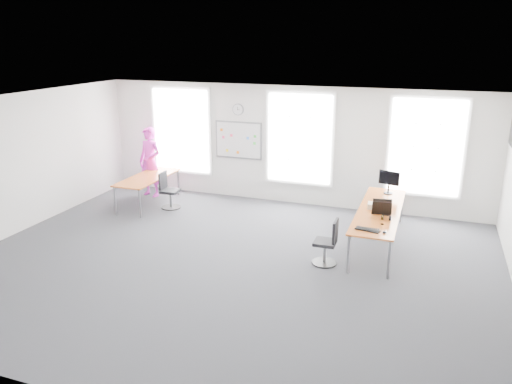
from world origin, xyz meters
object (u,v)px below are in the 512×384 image
at_px(chair_right, 328,245).
at_px(monitor, 389,180).
at_px(desk_right, 379,212).
at_px(headphones, 386,218).
at_px(desk_left, 148,179).
at_px(keyboard, 368,230).
at_px(chair_left, 168,192).
at_px(person, 150,162).

relative_size(chair_right, monitor, 1.68).
bearing_deg(desk_right, headphones, -72.91).
bearing_deg(desk_left, keyboard, -18.17).
bearing_deg(keyboard, monitor, 99.57).
distance_m(desk_left, headphones, 6.15).
xyz_separation_m(desk_left, keyboard, (5.76, -1.89, 0.10)).
relative_size(desk_right, desk_left, 1.55).
bearing_deg(chair_right, monitor, 160.33).
relative_size(desk_left, monitor, 3.82).
xyz_separation_m(desk_left, chair_right, (5.05, -1.93, -0.29)).
xyz_separation_m(desk_right, chair_left, (-5.23, 0.61, -0.31)).
distance_m(chair_right, keyboard, 0.81).
distance_m(chair_right, person, 6.03).
bearing_deg(chair_right, person, -116.67).
bearing_deg(keyboard, desk_left, 174.53).
bearing_deg(chair_right, chair_left, -113.53).
relative_size(person, headphones, 10.15).
height_order(desk_left, person, person).
height_order(desk_left, monitor, monitor).
bearing_deg(chair_left, desk_left, 81.62).
xyz_separation_m(chair_right, chair_left, (-4.45, 1.88, 0.01)).
bearing_deg(desk_right, keyboard, -93.63).
distance_m(desk_left, keyboard, 6.06).
xyz_separation_m(desk_left, person, (-0.34, 0.71, 0.25)).
relative_size(keyboard, monitor, 0.83).
bearing_deg(headphones, chair_right, -137.13).
bearing_deg(desk_right, desk_left, 173.59).
relative_size(desk_left, chair_left, 2.22).
height_order(chair_left, keyboard, chair_left).
distance_m(desk_right, desk_left, 5.88).
bearing_deg(desk_right, monitor, 87.40).
xyz_separation_m(chair_left, person, (-0.95, 0.76, 0.53)).
height_order(chair_left, monitor, monitor).
bearing_deg(headphones, desk_left, 175.55).
bearing_deg(desk_left, person, 115.89).
xyz_separation_m(desk_right, desk_left, (-5.84, 0.66, -0.04)).
relative_size(chair_right, person, 0.48).
relative_size(chair_right, headphones, 4.86).
bearing_deg(chair_right, desk_right, 147.71).
height_order(chair_left, person, person).
bearing_deg(chair_right, keyboard, 92.64).
xyz_separation_m(person, keyboard, (6.11, -2.60, -0.16)).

